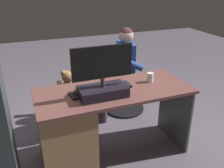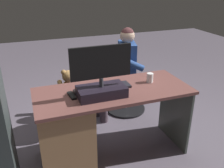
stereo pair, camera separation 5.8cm
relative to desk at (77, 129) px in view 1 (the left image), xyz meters
name	(u,v)px [view 1 (the left image)]	position (x,y,z in m)	size (l,w,h in m)	color
ground_plane	(104,136)	(-0.37, -0.32, -0.39)	(10.00, 10.00, 0.00)	slate
desk	(77,129)	(0.00, 0.00, 0.00)	(1.45, 0.61, 0.73)	brown
monitor	(103,82)	(-0.23, 0.08, 0.46)	(0.53, 0.23, 0.45)	black
keyboard	(109,87)	(-0.34, -0.05, 0.34)	(0.42, 0.14, 0.02)	black
computer_mouse	(77,92)	(-0.03, -0.05, 0.35)	(0.06, 0.10, 0.04)	#2F2325
cup	(150,77)	(-0.78, -0.05, 0.38)	(0.06, 0.06, 0.09)	white
tv_remote	(73,96)	(0.01, 0.00, 0.34)	(0.04, 0.15, 0.02)	black
office_chair_teddy	(70,110)	(-0.06, -0.59, -0.13)	(0.52, 0.52, 0.44)	black
teddy_bear	(68,85)	(-0.06, -0.60, 0.19)	(0.23, 0.23, 0.32)	#A47945
visitor_chair	(125,93)	(-0.85, -0.81, -0.14)	(0.53, 0.53, 0.44)	black
person	(120,66)	(-0.76, -0.78, 0.26)	(0.61, 0.56, 1.12)	#2A498C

